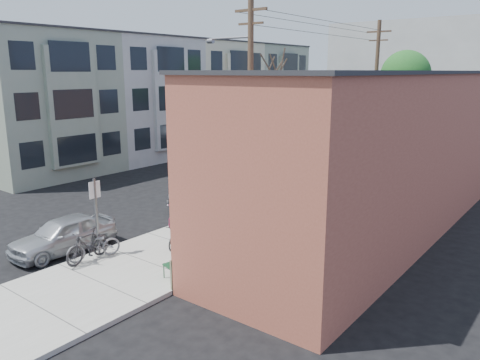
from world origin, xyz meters
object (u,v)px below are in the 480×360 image
Objects in this scene: utility_pole_near at (249,96)px; car_2 at (270,170)px; patio_chair_b at (172,265)px; parking_meter_far at (300,168)px; bus at (349,124)px; car_0 at (63,235)px; tree_leafy_far at (405,75)px; cyclist at (178,223)px; car_1 at (209,190)px; car_4 at (350,147)px; tree_leafy_mid at (368,95)px; sign_post at (96,209)px; patron_green at (203,231)px; parked_bike_b at (94,246)px; parked_bike_a at (88,245)px; car_3 at (317,159)px; parking_meter_near at (170,209)px; patron_grey at (262,210)px; patio_chair_a at (205,255)px; tree_bare at (270,142)px.

car_2 is at bearing 111.15° from utility_pole_near.
patio_chair_b is (3.46, -8.73, -4.82)m from utility_pole_near.
bus is at bearing 106.16° from parking_meter_far.
car_0 is at bearing -78.46° from bus.
car_2 is at bearing -97.21° from tree_leafy_far.
cyclist is (1.66, -6.65, -4.33)m from utility_pole_near.
car_4 is at bearing 91.10° from car_1.
utility_pole_near is at bearing 125.23° from patio_chair_b.
tree_leafy_mid is at bearing -80.84° from cyclist.
bus reaches higher than sign_post.
sign_post is at bearing -90.26° from utility_pole_near.
car_1 is 0.76× the size of car_2.
cyclist reaches higher than patron_green.
utility_pole_near is 5.29× the size of parked_bike_b.
car_1 is at bearing 93.53° from parked_bike_a.
patio_chair_b is 9.03m from car_1.
sign_post is 19.14m from car_3.
car_2 reaches higher than parked_bike_b.
parking_meter_near and parking_meter_far have the same top height.
sign_post is 14.30m from parking_meter_far.
tree_leafy_mid reaches higher than car_0.
patio_chair_b is (3.05, -22.16, -4.39)m from tree_leafy_mid.
patron_grey is (3.11, 5.80, -0.82)m from sign_post.
bus is (-3.64, 32.26, 1.02)m from car_0.
bus is at bearing 120.88° from tree_leafy_mid.
parking_meter_near is (-0.10, 3.66, -0.85)m from sign_post.
tree_leafy_mid is at bearing 88.25° from utility_pole_near.
parked_bike_b is (-3.55, -1.86, 0.06)m from patio_chair_a.
cyclist is 30.31m from bus.
patron_green is at bearing -84.58° from tree_leafy_far.
car_1 is at bearing -128.49° from tree_bare.
car_3 is (-4.61, 16.82, -0.41)m from patron_green.
parked_bike_a is 14.01m from car_2.
parking_meter_far reaches higher than parked_bike_b.
tree_bare is at bearing -73.29° from car_3.
parking_meter_near is 0.65× the size of parked_bike_a.
tree_bare reaches higher than parking_meter_far.
bus reaches higher than patron_grey.
tree_bare is at bearing -70.26° from bus.
car_0 is (-1.45, -14.69, -0.31)m from parking_meter_far.
car_1 is 0.90× the size of car_4.
car_1 is at bearing 118.43° from parked_bike_b.
tree_bare is 22.36m from bus.
tree_bare is 9.33m from car_3.
bus reaches higher than patio_chair_a.
car_1 reaches higher than parked_bike_a.
car_1 is 5.57m from car_2.
parked_bike_a is (0.32, -4.25, -0.26)m from parking_meter_near.
utility_pole_near reaches higher than parking_meter_near.
bus reaches higher than parked_bike_a.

